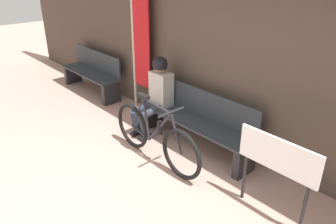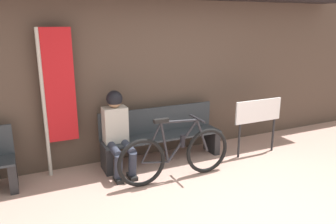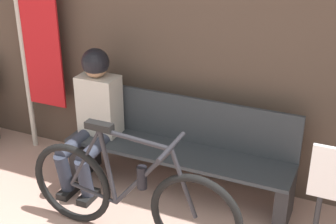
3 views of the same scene
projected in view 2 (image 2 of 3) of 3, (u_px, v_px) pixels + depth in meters
ground_plane at (253, 223)px, 3.54m from camera, size 24.00×24.00×0.00m
storefront_wall at (164, 51)px, 5.15m from camera, size 12.00×0.56×3.20m
park_bench_near at (161, 136)px, 5.09m from camera, size 1.88×0.42×0.82m
bicycle at (176, 154)px, 4.45m from camera, size 1.66×0.40×0.90m
person_seated at (117, 127)px, 4.61m from camera, size 0.34×0.63×1.18m
banner_pole at (55, 92)px, 4.41m from camera, size 0.45×0.05×2.04m
signboard at (258, 114)px, 5.24m from camera, size 0.87×0.04×0.91m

